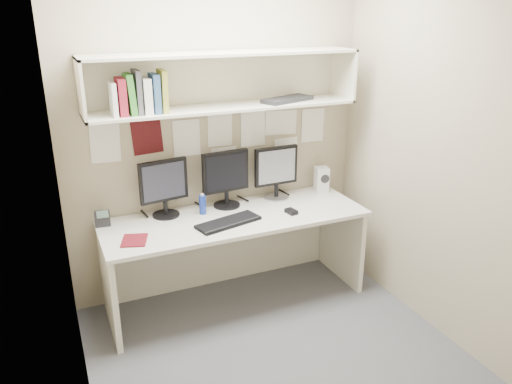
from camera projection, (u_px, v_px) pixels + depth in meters
name	position (u px, v px, depth m)	size (l,w,h in m)	color
floor	(270.00, 345.00, 3.47)	(2.40, 2.00, 0.01)	#4A4A4F
wall_back	(217.00, 132.00, 3.88)	(2.40, 0.02, 2.60)	tan
wall_front	(371.00, 231.00, 2.17)	(2.40, 0.02, 2.60)	tan
wall_left	(63.00, 195.00, 2.57)	(0.02, 2.00, 2.60)	tan
wall_right	(428.00, 147.00, 3.48)	(0.02, 2.00, 2.60)	tan
desk	(235.00, 258.00, 3.91)	(2.00, 0.70, 0.73)	beige
overhead_hutch	(222.00, 80.00, 3.62)	(2.00, 0.38, 0.40)	beige
pinned_papers	(218.00, 139.00, 3.90)	(1.92, 0.01, 0.48)	white
monitor_left	(164.00, 186.00, 3.71)	(0.37, 0.20, 0.43)	black
monitor_center	(226.00, 176.00, 3.89)	(0.39, 0.21, 0.45)	black
monitor_right	(276.00, 170.00, 4.06)	(0.37, 0.21, 0.44)	#A5A5AA
keyboard	(228.00, 222.00, 3.63)	(0.48, 0.17, 0.02)	black
mouse	(291.00, 211.00, 3.82)	(0.06, 0.10, 0.03)	black
speaker	(322.00, 179.00, 4.25)	(0.13, 0.13, 0.21)	silver
blue_bottle	(203.00, 204.00, 3.79)	(0.05, 0.05, 0.16)	#162E98
maroon_notebook	(134.00, 240.00, 3.37)	(0.16, 0.20, 0.01)	#5E1018
desk_phone	(102.00, 219.00, 3.60)	(0.12, 0.11, 0.13)	black
book_stack	(139.00, 94.00, 3.32)	(0.36, 0.18, 0.29)	white
hutch_tray	(287.00, 99.00, 3.80)	(0.43, 0.16, 0.03)	black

